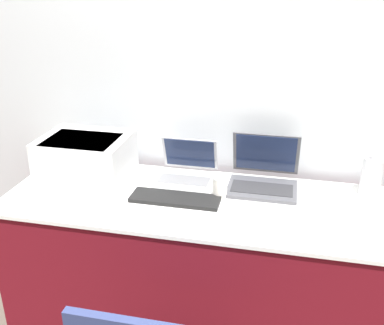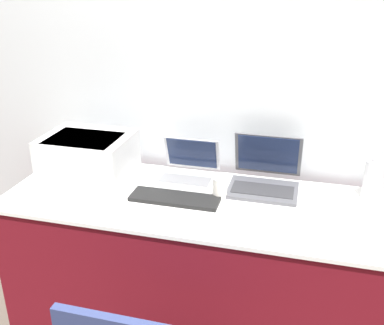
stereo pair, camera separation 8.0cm
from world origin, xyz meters
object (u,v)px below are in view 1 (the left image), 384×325
Objects in this scene: metal_pitcher at (372,175)px; laptop_left at (186,170)px; coffee_cup at (220,187)px; external_keyboard at (175,199)px; laptop_right at (263,176)px; printer at (86,158)px.

laptop_left is at bearing -179.40° from metal_pitcher.
laptop_left is 0.27m from coffee_cup.
external_keyboard is (0.00, -0.26, -0.04)m from laptop_left.
laptop_right is at bearing 40.98° from coffee_cup.
coffee_cup is at bearing -38.94° from laptop_left.
laptop_right is at bearing 32.93° from external_keyboard.
printer is 1.27× the size of laptop_right.
printer is at bearing 177.39° from coffee_cup.
laptop_right reaches higher than printer.
laptop_right is 0.53m from metal_pitcher.
metal_pitcher is at bearing 16.09° from external_keyboard.
laptop_right reaches higher than coffee_cup.
metal_pitcher reaches higher than external_keyboard.
external_keyboard is 0.23m from coffee_cup.
printer reaches higher than coffee_cup.
laptop_left is at bearing 141.06° from coffee_cup.
external_keyboard is at bearing -163.91° from metal_pitcher.
laptop_right is 0.80× the size of external_keyboard.
laptop_left is at bearing -179.52° from laptop_right.
external_keyboard is (-0.41, -0.26, -0.05)m from laptop_right.
laptop_right reaches higher than external_keyboard.
coffee_cup reaches higher than external_keyboard.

